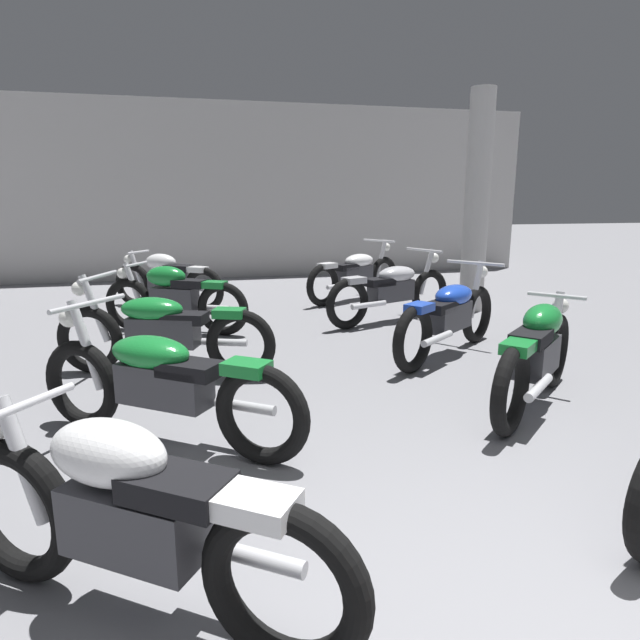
{
  "coord_description": "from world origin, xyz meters",
  "views": [
    {
      "loc": [
        -1.21,
        -1.17,
        1.68
      ],
      "look_at": [
        0.0,
        3.74,
        0.55
      ],
      "focal_mm": 30.8,
      "sensor_mm": 36.0,
      "label": 1
    }
  ],
  "objects_px": {
    "motorcycle_left_row_1": "(163,382)",
    "motorcycle_left_row_0": "(132,516)",
    "support_pillar": "(477,203)",
    "motorcycle_left_row_2": "(162,330)",
    "motorcycle_right_row_2": "(449,315)",
    "motorcycle_left_row_3": "(174,297)",
    "motorcycle_right_row_1": "(537,353)",
    "motorcycle_right_row_4": "(356,273)",
    "motorcycle_left_row_4": "(167,279)",
    "motorcycle_right_row_3": "(392,289)"
  },
  "relations": [
    {
      "from": "motorcycle_left_row_0",
      "to": "motorcycle_right_row_1",
      "type": "distance_m",
      "value": 3.39
    },
    {
      "from": "motorcycle_left_row_4",
      "to": "motorcycle_right_row_1",
      "type": "xyz_separation_m",
      "value": [
        3.0,
        -4.94,
        0.0
      ]
    },
    {
      "from": "motorcycle_left_row_0",
      "to": "motorcycle_left_row_4",
      "type": "xyz_separation_m",
      "value": [
        -0.04,
        6.59,
        0.0
      ]
    },
    {
      "from": "motorcycle_left_row_4",
      "to": "motorcycle_right_row_4",
      "type": "height_order",
      "value": "motorcycle_right_row_4"
    },
    {
      "from": "motorcycle_right_row_3",
      "to": "motorcycle_left_row_1",
      "type": "bearing_deg",
      "value": -131.93
    },
    {
      "from": "motorcycle_left_row_1",
      "to": "motorcycle_left_row_3",
      "type": "relative_size",
      "value": 1.01
    },
    {
      "from": "motorcycle_left_row_0",
      "to": "motorcycle_left_row_3",
      "type": "bearing_deg",
      "value": 88.97
    },
    {
      "from": "motorcycle_left_row_2",
      "to": "motorcycle_left_row_1",
      "type": "bearing_deg",
      "value": -87.92
    },
    {
      "from": "motorcycle_left_row_3",
      "to": "motorcycle_right_row_2",
      "type": "distance_m",
      "value": 3.4
    },
    {
      "from": "motorcycle_right_row_2",
      "to": "motorcycle_left_row_4",
      "type": "bearing_deg",
      "value": 131.57
    },
    {
      "from": "support_pillar",
      "to": "motorcycle_left_row_4",
      "type": "relative_size",
      "value": 1.91
    },
    {
      "from": "support_pillar",
      "to": "motorcycle_left_row_0",
      "type": "relative_size",
      "value": 1.92
    },
    {
      "from": "motorcycle_left_row_3",
      "to": "motorcycle_left_row_2",
      "type": "bearing_deg",
      "value": -92.71
    },
    {
      "from": "motorcycle_right_row_2",
      "to": "motorcycle_left_row_3",
      "type": "bearing_deg",
      "value": 148.11
    },
    {
      "from": "motorcycle_left_row_1",
      "to": "motorcycle_left_row_4",
      "type": "relative_size",
      "value": 1.08
    },
    {
      "from": "support_pillar",
      "to": "motorcycle_right_row_4",
      "type": "bearing_deg",
      "value": 140.77
    },
    {
      "from": "support_pillar",
      "to": "motorcycle_right_row_2",
      "type": "height_order",
      "value": "support_pillar"
    },
    {
      "from": "support_pillar",
      "to": "motorcycle_left_row_4",
      "type": "bearing_deg",
      "value": 165.05
    },
    {
      "from": "motorcycle_left_row_2",
      "to": "motorcycle_right_row_3",
      "type": "xyz_separation_m",
      "value": [
        2.97,
        1.69,
        0.0
      ]
    },
    {
      "from": "motorcycle_right_row_2",
      "to": "motorcycle_right_row_3",
      "type": "height_order",
      "value": "same"
    },
    {
      "from": "motorcycle_left_row_2",
      "to": "motorcycle_right_row_4",
      "type": "height_order",
      "value": "same"
    },
    {
      "from": "support_pillar",
      "to": "motorcycle_right_row_2",
      "type": "relative_size",
      "value": 1.78
    },
    {
      "from": "motorcycle_left_row_3",
      "to": "motorcycle_left_row_4",
      "type": "bearing_deg",
      "value": 94.51
    },
    {
      "from": "motorcycle_right_row_3",
      "to": "motorcycle_right_row_4",
      "type": "xyz_separation_m",
      "value": [
        0.01,
        1.69,
        0.0
      ]
    },
    {
      "from": "motorcycle_left_row_0",
      "to": "motorcycle_left_row_4",
      "type": "bearing_deg",
      "value": 90.32
    },
    {
      "from": "support_pillar",
      "to": "motorcycle_left_row_2",
      "type": "height_order",
      "value": "support_pillar"
    },
    {
      "from": "motorcycle_left_row_0",
      "to": "motorcycle_right_row_2",
      "type": "xyz_separation_m",
      "value": [
        2.98,
        3.19,
        -0.01
      ]
    },
    {
      "from": "motorcycle_left_row_1",
      "to": "motorcycle_left_row_0",
      "type": "bearing_deg",
      "value": -92.17
    },
    {
      "from": "motorcycle_left_row_2",
      "to": "motorcycle_right_row_4",
      "type": "distance_m",
      "value": 4.5
    },
    {
      "from": "support_pillar",
      "to": "motorcycle_left_row_0",
      "type": "distance_m",
      "value": 7.08
    },
    {
      "from": "motorcycle_left_row_4",
      "to": "motorcycle_right_row_4",
      "type": "bearing_deg",
      "value": 0.01
    },
    {
      "from": "motorcycle_left_row_2",
      "to": "motorcycle_right_row_2",
      "type": "relative_size",
      "value": 1.15
    },
    {
      "from": "motorcycle_left_row_4",
      "to": "motorcycle_right_row_2",
      "type": "height_order",
      "value": "motorcycle_right_row_2"
    },
    {
      "from": "motorcycle_left_row_0",
      "to": "motorcycle_left_row_4",
      "type": "relative_size",
      "value": 1.0
    },
    {
      "from": "motorcycle_left_row_3",
      "to": "motorcycle_right_row_1",
      "type": "relative_size",
      "value": 1.15
    },
    {
      "from": "motorcycle_left_row_1",
      "to": "motorcycle_right_row_3",
      "type": "bearing_deg",
      "value": 48.07
    },
    {
      "from": "motorcycle_right_row_2",
      "to": "motorcycle_right_row_4",
      "type": "distance_m",
      "value": 3.4
    },
    {
      "from": "motorcycle_left_row_2",
      "to": "motorcycle_left_row_4",
      "type": "relative_size",
      "value": 1.23
    },
    {
      "from": "motorcycle_left_row_0",
      "to": "motorcycle_left_row_2",
      "type": "bearing_deg",
      "value": 89.89
    },
    {
      "from": "motorcycle_left_row_1",
      "to": "motorcycle_right_row_4",
      "type": "bearing_deg",
      "value": 59.33
    },
    {
      "from": "motorcycle_right_row_1",
      "to": "motorcycle_left_row_1",
      "type": "bearing_deg",
      "value": 179.82
    },
    {
      "from": "motorcycle_left_row_3",
      "to": "motorcycle_right_row_1",
      "type": "height_order",
      "value": "same"
    },
    {
      "from": "motorcycle_left_row_0",
      "to": "motorcycle_left_row_3",
      "type": "distance_m",
      "value": 4.99
    },
    {
      "from": "motorcycle_left_row_2",
      "to": "support_pillar",
      "type": "bearing_deg",
      "value": 26.02
    },
    {
      "from": "motorcycle_left_row_4",
      "to": "motorcycle_left_row_1",
      "type": "bearing_deg",
      "value": -88.85
    },
    {
      "from": "motorcycle_right_row_2",
      "to": "motorcycle_right_row_4",
      "type": "bearing_deg",
      "value": 89.78
    },
    {
      "from": "motorcycle_left_row_1",
      "to": "motorcycle_right_row_2",
      "type": "relative_size",
      "value": 1.01
    },
    {
      "from": "motorcycle_left_row_1",
      "to": "motorcycle_right_row_1",
      "type": "relative_size",
      "value": 1.16
    },
    {
      "from": "motorcycle_left_row_3",
      "to": "motorcycle_right_row_3",
      "type": "xyz_separation_m",
      "value": [
        2.89,
        -0.08,
        -0.01
      ]
    },
    {
      "from": "motorcycle_right_row_3",
      "to": "motorcycle_right_row_4",
      "type": "height_order",
      "value": "same"
    }
  ]
}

